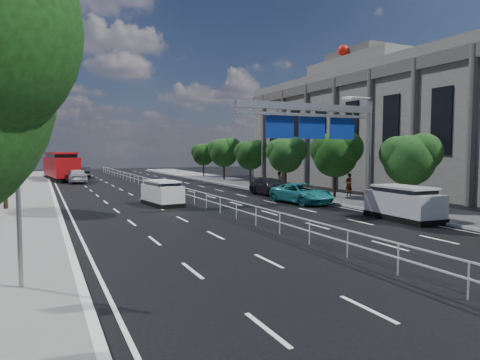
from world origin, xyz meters
TOP-DOWN VIEW (x-y plane):
  - ground at (0.00, 0.00)m, footprint 160.00×160.00m
  - kerb_near at (-9.00, 0.00)m, footprint 0.25×140.00m
  - median_fence at (0.00, 22.50)m, footprint 0.05×85.00m
  - overhead_gantry at (6.74, 10.05)m, footprint 10.24×0.38m
  - streetlight_far at (10.50, 26.00)m, footprint 2.78×2.40m
  - civic_hall at (23.72, 22.00)m, footprint 14.40×36.00m
  - near_tree_back at (-11.94, 17.97)m, footprint 4.84×4.51m
  - far_tree_c at (11.24, 6.98)m, footprint 3.52×3.28m
  - far_tree_d at (11.25, 14.48)m, footprint 3.85×3.59m
  - far_tree_e at (11.25, 21.98)m, footprint 3.63×3.38m
  - far_tree_f at (11.24, 29.48)m, footprint 3.52×3.28m
  - far_tree_g at (11.25, 36.98)m, footprint 3.96×3.69m
  - far_tree_h at (11.24, 44.48)m, footprint 3.41×3.18m
  - white_minivan at (-2.22, 16.47)m, footprint 2.23×4.20m
  - red_bus at (-7.50, 47.15)m, footprint 4.12×12.29m
  - near_car_silver at (-6.12, 40.58)m, footprint 2.34×5.12m
  - near_car_dark at (-4.38, 50.25)m, footprint 2.04×4.73m
  - silver_minivan at (8.30, 4.59)m, footprint 2.20×4.64m
  - parked_car_teal at (7.23, 13.20)m, footprint 2.95×5.48m
  - parked_car_dark at (7.94, 19.09)m, footprint 2.27×5.10m
  - pedestrian_a at (12.83, 14.78)m, footprint 0.70×0.49m
  - pedestrian_b at (10.05, 21.32)m, footprint 0.86×0.68m

SIDE VIEW (x-z plane):
  - ground at x=0.00m, z-range 0.00..0.00m
  - kerb_near at x=-9.00m, z-range -0.01..0.15m
  - median_fence at x=0.00m, z-range 0.01..1.04m
  - parked_car_dark at x=7.94m, z-range 0.00..1.46m
  - parked_car_teal at x=7.23m, z-range 0.00..1.46m
  - near_car_dark at x=-4.38m, z-range 0.00..1.52m
  - near_car_silver at x=-6.12m, z-range 0.00..1.70m
  - white_minivan at x=-2.22m, z-range -0.02..1.73m
  - silver_minivan at x=8.30m, z-range -0.02..1.86m
  - pedestrian_b at x=10.05m, z-range 0.14..1.86m
  - pedestrian_a at x=12.83m, z-range 0.14..1.99m
  - red_bus at x=-7.50m, z-range 0.08..3.68m
  - far_tree_h at x=11.24m, z-range 0.97..5.88m
  - far_tree_c at x=11.24m, z-range 0.95..5.90m
  - far_tree_f at x=11.24m, z-range 0.98..6.00m
  - far_tree_e at x=11.25m, z-range 0.99..6.12m
  - far_tree_d at x=11.25m, z-range 1.02..6.36m
  - far_tree_g at x=11.25m, z-range 1.03..6.48m
  - near_tree_back at x=-11.94m, z-range 1.27..7.96m
  - streetlight_far at x=10.50m, z-range 0.71..9.71m
  - overhead_gantry at x=6.74m, z-range 1.88..9.33m
  - civic_hall at x=23.72m, z-range -0.91..13.44m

